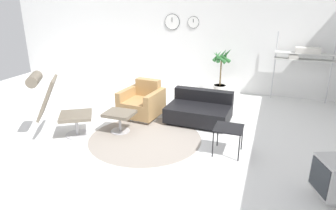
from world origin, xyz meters
name	(u,v)px	position (x,y,z in m)	size (l,w,h in m)	color
ground_plane	(160,133)	(0.00, 0.00, 0.00)	(12.00, 12.00, 0.00)	white
wall_back	(202,38)	(0.00, 3.14, 1.40)	(12.00, 0.09, 2.80)	white
round_rug	(145,138)	(-0.17, -0.33, 0.00)	(2.05, 2.05, 0.01)	gray
lounge_chair	(55,101)	(-1.69, -0.79, 0.70)	(1.11, 0.96, 1.21)	#BCBCC1
ottoman	(120,116)	(-0.74, -0.20, 0.31)	(0.54, 0.46, 0.40)	#BCBCC1
armchair_red	(142,104)	(-0.67, 0.68, 0.28)	(0.85, 0.88, 0.75)	silver
couch_low	(199,111)	(0.55, 0.82, 0.22)	(1.28, 0.93, 0.60)	black
side_table	(229,130)	(1.33, -0.37, 0.41)	(0.45, 0.45, 0.46)	black
potted_plant	(221,76)	(0.65, 2.61, 0.54)	(0.51, 0.53, 1.27)	silver
shelf_unit	(304,55)	(2.54, 2.81, 1.17)	(1.32, 0.28, 1.67)	#BCBCC1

